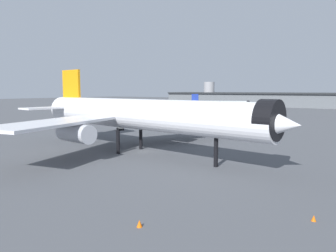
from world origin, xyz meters
TOP-DOWN VIEW (x-y plane):
  - ground at (0.00, 0.00)m, footprint 900.00×900.00m
  - airliner_near_gate at (-0.33, -1.58)m, footprint 67.93×61.70m
  - airliner_far_taxiway at (-44.41, 129.25)m, footprint 40.77×36.41m
  - terminal_building at (-30.88, 214.26)m, footprint 205.42×32.36m
  - baggage_tug_wing at (-30.60, 25.09)m, footprint 3.57×3.12m
  - traffic_cone_near_nose at (24.14, -30.43)m, footprint 0.58×0.58m
  - traffic_cone_wingtip at (38.01, -19.07)m, footprint 0.50×0.50m

SIDE VIEW (x-z plane):
  - ground at x=0.00m, z-range 0.00..0.00m
  - traffic_cone_wingtip at x=38.01m, z-range 0.00..0.62m
  - traffic_cone_near_nose at x=24.14m, z-range 0.00..0.73m
  - baggage_tug_wing at x=-30.60m, z-range 0.05..1.90m
  - airliner_far_taxiway at x=-44.41m, z-range -0.66..10.34m
  - terminal_building at x=-30.88m, z-range -4.57..16.46m
  - airliner_near_gate at x=-0.33m, z-range -1.11..17.56m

